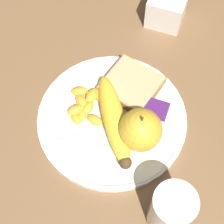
{
  "coord_description": "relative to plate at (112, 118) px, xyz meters",
  "views": [
    {
      "loc": [
        -0.1,
        0.28,
        0.61
      ],
      "look_at": [
        0.0,
        0.0,
        0.03
      ],
      "focal_mm": 60.0,
      "sensor_mm": 36.0,
      "label": 1
    }
  ],
  "objects": [
    {
      "name": "plate",
      "position": [
        0.0,
        0.0,
        0.0
      ],
      "size": [
        0.27,
        0.27,
        0.01
      ],
      "color": "white",
      "rests_on": "ground_plane"
    },
    {
      "name": "orange_segment_7",
      "position": [
        0.06,
        0.03,
        0.01
      ],
      "size": [
        0.03,
        0.03,
        0.01
      ],
      "color": "#F9A32D",
      "rests_on": "plate"
    },
    {
      "name": "orange_segment_3",
      "position": [
        0.06,
        -0.01,
        0.01
      ],
      "size": [
        0.03,
        0.03,
        0.02
      ],
      "color": "#F9A32D",
      "rests_on": "plate"
    },
    {
      "name": "jam_packet",
      "position": [
        -0.07,
        -0.03,
        0.01
      ],
      "size": [
        0.05,
        0.04,
        0.02
      ],
      "color": "white",
      "rests_on": "plate"
    },
    {
      "name": "juice_glass",
      "position": [
        -0.14,
        0.14,
        0.04
      ],
      "size": [
        0.06,
        0.06,
        0.1
      ],
      "color": "silver",
      "rests_on": "ground_plane"
    },
    {
      "name": "orange_segment_2",
      "position": [
        0.05,
        -0.02,
        0.01
      ],
      "size": [
        0.02,
        0.03,
        0.02
      ],
      "color": "#F9A32D",
      "rests_on": "plate"
    },
    {
      "name": "orange_segment_5",
      "position": [
        0.01,
        -0.01,
        0.01
      ],
      "size": [
        0.03,
        0.02,
        0.02
      ],
      "color": "#F9A32D",
      "rests_on": "plate"
    },
    {
      "name": "fork",
      "position": [
        -0.02,
        0.02,
        0.01
      ],
      "size": [
        0.18,
        0.12,
        0.0
      ],
      "rotation": [
        0.0,
        0.0,
        9.98
      ],
      "color": "silver",
      "rests_on": "plate"
    },
    {
      "name": "ground_plane",
      "position": [
        0.0,
        0.0,
        -0.01
      ],
      "size": [
        3.0,
        3.0,
        0.0
      ],
      "primitive_type": "plane",
      "color": "brown"
    },
    {
      "name": "banana",
      "position": [
        -0.01,
        0.01,
        0.02
      ],
      "size": [
        0.13,
        0.17,
        0.04
      ],
      "color": "yellow",
      "rests_on": "plate"
    },
    {
      "name": "orange_segment_6",
      "position": [
        0.06,
        0.01,
        0.01
      ],
      "size": [
        0.04,
        0.04,
        0.02
      ],
      "color": "#F9A32D",
      "rests_on": "plate"
    },
    {
      "name": "bread_slice",
      "position": [
        -0.01,
        -0.07,
        0.02
      ],
      "size": [
        0.11,
        0.11,
        0.02
      ],
      "color": "olive",
      "rests_on": "plate"
    },
    {
      "name": "orange_segment_1",
      "position": [
        0.02,
        0.02,
        0.01
      ],
      "size": [
        0.03,
        0.02,
        0.02
      ],
      "color": "#F9A32D",
      "rests_on": "plate"
    },
    {
      "name": "apple",
      "position": [
        -0.06,
        0.02,
        0.04
      ],
      "size": [
        0.07,
        0.07,
        0.08
      ],
      "color": "gold",
      "rests_on": "plate"
    },
    {
      "name": "orange_segment_0",
      "position": [
        0.05,
        -0.0,
        0.01
      ],
      "size": [
        0.02,
        0.03,
        0.02
      ],
      "color": "#F9A32D",
      "rests_on": "plate"
    },
    {
      "name": "orange_segment_8",
      "position": [
        0.05,
        0.02,
        0.01
      ],
      "size": [
        0.02,
        0.03,
        0.01
      ],
      "color": "#F9A32D",
      "rests_on": "plate"
    },
    {
      "name": "condiment_caddy",
      "position": [
        -0.03,
        -0.26,
        0.03
      ],
      "size": [
        0.07,
        0.07,
        0.07
      ],
      "color": "silver",
      "rests_on": "ground_plane"
    },
    {
      "name": "orange_segment_4",
      "position": [
        0.04,
        -0.03,
        0.01
      ],
      "size": [
        0.04,
        0.03,
        0.02
      ],
      "color": "#F9A32D",
      "rests_on": "plate"
    },
    {
      "name": "orange_segment_9",
      "position": [
        0.07,
        -0.03,
        0.01
      ],
      "size": [
        0.04,
        0.03,
        0.02
      ],
      "color": "#F9A32D",
      "rests_on": "plate"
    }
  ]
}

